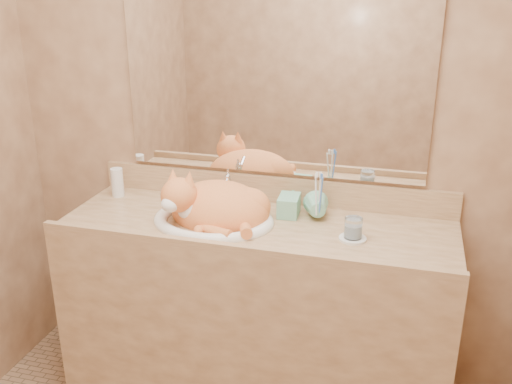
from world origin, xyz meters
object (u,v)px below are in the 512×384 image
(sink_basin, at_px, (213,204))
(water_glass, at_px, (353,228))
(vanity_counter, at_px, (256,314))
(cat, at_px, (214,204))
(soap_dispenser, at_px, (287,199))
(toothbrush_cup, at_px, (318,212))

(sink_basin, distance_m, water_glass, 0.57)
(vanity_counter, relative_size, cat, 3.75)
(soap_dispenser, bearing_deg, cat, -168.39)
(sink_basin, xyz_separation_m, water_glass, (0.57, -0.02, -0.03))
(soap_dispenser, distance_m, water_glass, 0.31)
(soap_dispenser, xyz_separation_m, toothbrush_cup, (0.13, 0.01, -0.05))
(vanity_counter, distance_m, toothbrush_cup, 0.54)
(toothbrush_cup, distance_m, water_glass, 0.20)
(vanity_counter, relative_size, toothbrush_cup, 15.00)
(sink_basin, xyz_separation_m, soap_dispenser, (0.29, 0.09, 0.02))
(toothbrush_cup, bearing_deg, vanity_counter, -161.05)
(sink_basin, bearing_deg, toothbrush_cup, 15.69)
(sink_basin, xyz_separation_m, toothbrush_cup, (0.41, 0.10, -0.03))
(vanity_counter, height_order, soap_dispenser, soap_dispenser)
(toothbrush_cup, relative_size, water_glass, 1.34)
(cat, distance_m, water_glass, 0.57)
(vanity_counter, height_order, sink_basin, sink_basin)
(toothbrush_cup, bearing_deg, cat, -168.21)
(water_glass, bearing_deg, soap_dispenser, 158.63)
(sink_basin, height_order, soap_dispenser, soap_dispenser)
(cat, relative_size, soap_dispenser, 2.25)
(cat, bearing_deg, sink_basin, -75.01)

